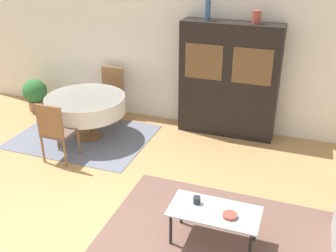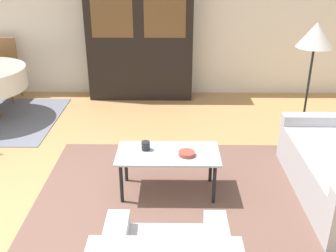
% 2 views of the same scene
% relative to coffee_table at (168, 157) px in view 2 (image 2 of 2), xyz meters
% --- Properties ---
extents(ground_plane, '(14.00, 14.00, 0.00)m').
position_rel_coffee_table_xyz_m(ground_plane, '(-1.09, -0.47, -0.41)').
color(ground_plane, tan).
extents(wall_back, '(10.00, 0.06, 2.70)m').
position_rel_coffee_table_xyz_m(wall_back, '(-1.09, 3.16, 0.94)').
color(wall_back, silver).
rests_on(wall_back, ground_plane).
extents(area_rug, '(2.79, 2.25, 0.01)m').
position_rel_coffee_table_xyz_m(area_rug, '(0.07, -0.06, -0.40)').
color(area_rug, brown).
rests_on(area_rug, ground_plane).
extents(coffee_table, '(1.02, 0.51, 0.45)m').
position_rel_coffee_table_xyz_m(coffee_table, '(0.00, 0.00, 0.00)').
color(coffee_table, black).
rests_on(coffee_table, area_rug).
extents(display_cabinet, '(1.70, 0.40, 1.99)m').
position_rel_coffee_table_xyz_m(display_cabinet, '(-0.49, 2.91, 0.59)').
color(display_cabinet, black).
rests_on(display_cabinet, ground_plane).
extents(dining_chair_far, '(0.44, 0.44, 0.99)m').
position_rel_coffee_table_xyz_m(dining_chair_far, '(-2.76, 2.82, 0.15)').
color(dining_chair_far, brown).
rests_on(dining_chair_far, dining_rug).
extents(floor_lamp, '(0.43, 0.43, 1.54)m').
position_rel_coffee_table_xyz_m(floor_lamp, '(1.71, 1.18, 0.93)').
color(floor_lamp, black).
rests_on(floor_lamp, ground_plane).
extents(cup, '(0.09, 0.09, 0.09)m').
position_rel_coffee_table_xyz_m(cup, '(-0.23, 0.06, 0.09)').
color(cup, '#232328').
rests_on(cup, coffee_table).
extents(bowl, '(0.16, 0.16, 0.04)m').
position_rel_coffee_table_xyz_m(bowl, '(0.18, -0.05, 0.07)').
color(bowl, '#9E4238').
rests_on(bowl, coffee_table).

